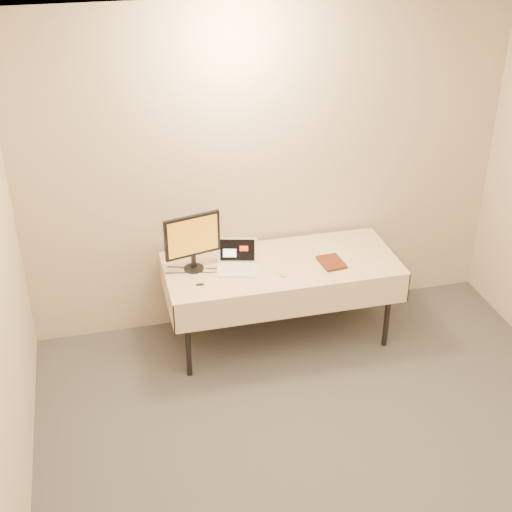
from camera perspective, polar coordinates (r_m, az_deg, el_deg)
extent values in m
cube|color=beige|center=(5.80, 0.94, 6.89)|extent=(4.00, 0.10, 2.70)
cylinder|color=black|center=(5.50, -5.48, -6.61)|extent=(0.04, 0.04, 0.69)
cylinder|color=black|center=(5.90, 10.48, -4.29)|extent=(0.04, 0.04, 0.69)
cylinder|color=black|center=(5.99, -6.37, -3.38)|extent=(0.04, 0.04, 0.69)
cylinder|color=black|center=(6.35, 8.41, -1.44)|extent=(0.04, 0.04, 0.69)
cube|color=gray|center=(5.69, 2.05, -0.80)|extent=(1.80, 0.75, 0.04)
cube|color=beige|center=(5.68, 2.05, -0.59)|extent=(1.86, 0.81, 0.01)
cube|color=beige|center=(5.42, 3.18, -3.83)|extent=(1.86, 0.01, 0.25)
cube|color=beige|center=(6.08, 1.01, 0.19)|extent=(1.86, 0.01, 0.25)
cube|color=beige|center=(5.59, -7.15, -2.86)|extent=(0.01, 0.81, 0.25)
cube|color=beige|center=(6.03, 10.53, -0.59)|extent=(0.01, 0.81, 0.25)
cube|color=white|center=(5.56, -1.53, -1.13)|extent=(0.35, 0.29, 0.02)
cube|color=white|center=(5.62, -1.50, 0.49)|extent=(0.31, 0.13, 0.20)
cube|color=black|center=(5.62, -1.50, 0.49)|extent=(0.27, 0.11, 0.17)
cylinder|color=black|center=(5.60, -4.99, -0.99)|extent=(0.19, 0.19, 0.01)
cube|color=black|center=(5.57, -5.02, -0.43)|extent=(0.04, 0.03, 0.11)
cube|color=black|center=(5.46, -5.12, 1.63)|extent=(0.45, 0.13, 0.34)
cube|color=#C57F17|center=(5.46, -5.12, 1.63)|extent=(0.40, 0.10, 0.29)
imported|color=maroon|center=(5.60, 5.28, 0.30)|extent=(0.18, 0.04, 0.24)
cube|color=black|center=(5.81, -1.89, 0.56)|extent=(0.14, 0.10, 0.06)
cube|color=#FF0C18|center=(5.79, -1.73, 0.44)|extent=(0.09, 0.04, 0.02)
ellipsoid|color=silver|center=(5.51, 2.14, -1.43)|extent=(0.06, 0.10, 0.02)
cube|color=beige|center=(5.85, 6.68, 0.25)|extent=(0.15, 0.27, 0.00)
cube|color=black|center=(5.39, -4.51, -2.29)|extent=(0.06, 0.02, 0.01)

